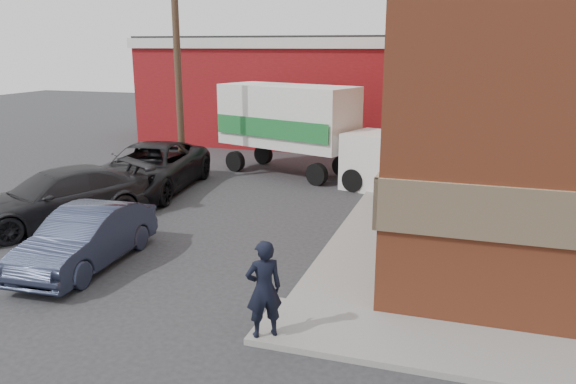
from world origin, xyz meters
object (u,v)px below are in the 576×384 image
Objects in this scene: warehouse at (301,89)px; utility_pole at (177,56)px; man at (264,289)px; suv_b at (58,198)px; box_truck at (302,125)px; suv_a at (149,168)px; sedan at (86,238)px.

warehouse is 11.27m from utility_pole.
warehouse is at bearing -109.48° from man.
suv_b is at bearing -98.45° from utility_pole.
man is at bearing -74.94° from warehouse.
box_truck is (2.67, -8.73, -0.73)m from warehouse.
suv_a is at bearing -101.17° from utility_pole.
warehouse is 17.26m from suv_b.
suv_b is (-2.91, 2.52, 0.10)m from sedan.
box_truck reaches higher than sedan.
sedan is 0.56× the size of box_truck.
utility_pole is at bearing 71.61° from suv_a.
suv_b is (-2.39, -16.98, -2.01)m from warehouse.
utility_pole is at bearing 110.33° from suv_b.
suv_b is at bearing -104.47° from suv_a.
warehouse is at bearing 110.77° from suv_b.
sedan is (2.02, -8.50, -4.04)m from utility_pole.
utility_pole is 1.18× the size of box_truck.
utility_pole reaches higher than man.
man is (5.80, -21.55, -1.80)m from warehouse.
man is at bearing -0.40° from suv_b.
man reaches higher than sedan.
warehouse is at bearing 88.26° from sedan.
utility_pole is at bearing -132.85° from box_truck.
utility_pole reaches higher than warehouse.
warehouse is 9.15m from box_truck.
suv_a is at bearing -98.25° from warehouse.
warehouse is 22.39m from man.
box_truck is at bearing 28.62° from utility_pole.
man is 0.24× the size of box_truck.
warehouse reaches higher than suv_b.
man is 13.24m from box_truck.
utility_pole is at bearing -89.86° from man.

